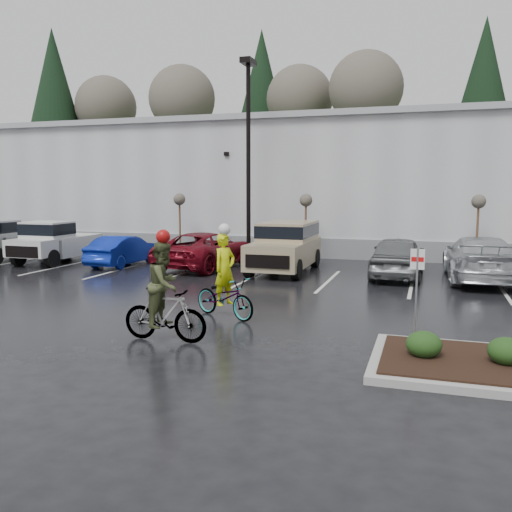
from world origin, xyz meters
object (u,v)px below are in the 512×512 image
(lamppost, at_px, (248,139))
(sapling_east, at_px, (479,206))
(fire_lane_sign, at_px, (417,284))
(cyclist_hivis, at_px, (225,289))
(suv_tan, at_px, (284,247))
(car_red, at_px, (206,250))
(sapling_mid, at_px, (306,204))
(sapling_west, at_px, (179,203))
(pickup_silver, at_px, (8,239))
(pickup_white, at_px, (61,241))
(car_blue, at_px, (124,250))
(cyclist_olive, at_px, (165,302))
(car_grey, at_px, (397,256))
(car_far_silver, at_px, (479,259))

(lamppost, relative_size, sapling_east, 2.88)
(fire_lane_sign, relative_size, cyclist_hivis, 0.87)
(lamppost, distance_m, suv_tan, 5.68)
(car_red, bearing_deg, suv_tan, -175.79)
(car_red, distance_m, cyclist_hivis, 9.31)
(lamppost, bearing_deg, sapling_mid, 21.80)
(sapling_west, bearing_deg, pickup_silver, -155.77)
(sapling_mid, bearing_deg, pickup_white, -162.66)
(sapling_east, bearing_deg, lamppost, -174.29)
(sapling_mid, bearing_deg, cyclist_hivis, -88.33)
(car_blue, height_order, cyclist_olive, cyclist_olive)
(car_red, xyz_separation_m, cyclist_olive, (3.61, -10.91, 0.14))
(suv_tan, bearing_deg, sapling_west, 152.67)
(sapling_east, distance_m, fire_lane_sign, 13.06)
(lamppost, distance_m, car_red, 5.50)
(car_red, bearing_deg, sapling_east, -158.08)
(cyclist_olive, bearing_deg, pickup_silver, 53.05)
(sapling_west, distance_m, car_grey, 11.51)
(car_far_silver, bearing_deg, lamppost, -14.68)
(cyclist_hivis, bearing_deg, lamppost, 39.77)
(sapling_west, bearing_deg, car_blue, -106.22)
(sapling_mid, height_order, cyclist_hivis, sapling_mid)
(pickup_silver, distance_m, car_far_silver, 21.51)
(lamppost, height_order, fire_lane_sign, lamppost)
(car_blue, bearing_deg, cyclist_hivis, 136.94)
(suv_tan, relative_size, cyclist_olive, 1.99)
(car_red, distance_m, car_far_silver, 11.12)
(pickup_silver, xyz_separation_m, car_red, (10.39, 0.30, -0.20))
(suv_tan, relative_size, car_grey, 1.07)
(sapling_west, height_order, cyclist_olive, sapling_west)
(sapling_west, relative_size, pickup_white, 0.62)
(sapling_east, distance_m, car_red, 11.85)
(sapling_east, xyz_separation_m, fire_lane_sign, (-2.20, -12.80, -1.32))
(car_blue, relative_size, suv_tan, 0.81)
(lamppost, xyz_separation_m, car_red, (-1.26, -2.14, -4.91))
(car_far_silver, xyz_separation_m, cyclist_hivis, (-7.03, -8.30, -0.07))
(car_red, bearing_deg, car_grey, -174.17)
(pickup_white, distance_m, cyclist_olive, 15.21)
(sapling_mid, xyz_separation_m, cyclist_hivis, (0.34, -11.50, -1.95))
(lamppost, distance_m, sapling_east, 10.48)
(sapling_east, xyz_separation_m, suv_tan, (-7.66, -3.28, -1.70))
(car_blue, height_order, car_far_silver, car_far_silver)
(sapling_mid, xyz_separation_m, car_red, (-3.76, -3.14, -1.95))
(fire_lane_sign, relative_size, car_far_silver, 0.38)
(sapling_west, height_order, pickup_white, sapling_west)
(car_far_silver, relative_size, cyclist_olive, 2.27)
(suv_tan, bearing_deg, lamppost, 135.76)
(fire_lane_sign, bearing_deg, pickup_white, 150.26)
(lamppost, distance_m, car_far_silver, 11.21)
(car_blue, bearing_deg, car_far_silver, -176.49)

